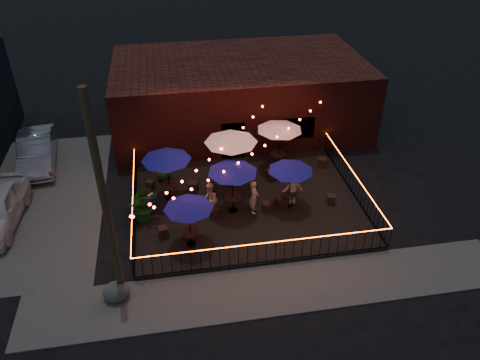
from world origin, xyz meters
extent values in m
plane|color=black|center=(0.00, 0.00, 0.00)|extent=(110.00, 110.00, 0.00)
cube|color=black|center=(0.00, 2.00, 0.07)|extent=(10.00, 8.00, 0.15)
cube|color=#464441|center=(0.00, -3.25, 0.03)|extent=(18.00, 2.50, 0.05)
cube|color=#3D1410|center=(1.00, 10.00, 2.00)|extent=(14.00, 8.00, 4.00)
cube|color=black|center=(0.00, 6.12, 1.10)|extent=(1.20, 0.24, 2.20)
cube|color=black|center=(3.50, 6.12, 1.60)|extent=(1.60, 0.24, 1.20)
cylinder|color=#392517|center=(-5.40, -2.60, 4.00)|extent=(0.26, 0.26, 8.00)
cube|color=black|center=(0.00, -2.00, 0.23)|extent=(10.00, 0.04, 0.04)
cube|color=black|center=(0.00, -2.00, 1.15)|extent=(10.00, 0.04, 0.04)
cube|color=#FF540B|center=(0.00, -2.00, 1.18)|extent=(10.00, 0.03, 0.02)
cube|color=black|center=(-5.00, 2.00, 0.23)|extent=(0.04, 8.00, 0.04)
cube|color=black|center=(-5.00, 2.00, 1.15)|extent=(0.04, 8.00, 0.04)
cube|color=#FF540B|center=(-5.00, 2.00, 1.18)|extent=(0.03, 8.00, 0.02)
cube|color=black|center=(5.00, 2.00, 0.23)|extent=(0.04, 8.00, 0.04)
cube|color=black|center=(5.00, 2.00, 1.15)|extent=(0.04, 8.00, 0.04)
cube|color=#FF540B|center=(5.00, 2.00, 1.18)|extent=(0.03, 8.00, 0.02)
cylinder|color=black|center=(-2.74, -0.44, 0.16)|extent=(0.39, 0.39, 0.03)
cylinder|color=black|center=(-2.74, -0.44, 0.48)|extent=(0.05, 0.05, 0.64)
cylinder|color=black|center=(-2.74, -0.44, 0.81)|extent=(0.71, 0.71, 0.04)
cylinder|color=black|center=(-2.74, -0.44, 1.22)|extent=(0.04, 0.04, 2.13)
cone|color=navy|center=(-2.74, -0.44, 2.15)|extent=(1.96, 1.96, 0.31)
cylinder|color=black|center=(-3.44, 2.91, 0.17)|extent=(0.44, 0.44, 0.03)
cylinder|color=black|center=(-3.44, 2.91, 0.52)|extent=(0.06, 0.06, 0.72)
cylinder|color=black|center=(-3.44, 2.91, 0.89)|extent=(0.80, 0.80, 0.04)
cylinder|color=black|center=(-3.44, 2.91, 1.36)|extent=(0.04, 0.04, 2.41)
cone|color=navy|center=(-3.44, 2.91, 2.41)|extent=(2.25, 2.25, 0.35)
cylinder|color=black|center=(-0.72, 1.52, 0.16)|extent=(0.43, 0.43, 0.03)
cylinder|color=black|center=(-0.72, 1.52, 0.51)|extent=(0.06, 0.06, 0.70)
cylinder|color=black|center=(-0.72, 1.52, 0.87)|extent=(0.78, 0.78, 0.04)
cylinder|color=black|center=(-0.72, 1.52, 1.32)|extent=(0.04, 0.04, 2.34)
cone|color=navy|center=(-0.72, 1.52, 2.34)|extent=(2.38, 2.38, 0.34)
cylinder|color=black|center=(-0.47, 3.60, 0.17)|extent=(0.49, 0.49, 0.03)
cylinder|color=black|center=(-0.47, 3.60, 0.56)|extent=(0.07, 0.07, 0.81)
cylinder|color=black|center=(-0.47, 3.60, 0.98)|extent=(0.90, 0.90, 0.04)
cylinder|color=black|center=(-0.47, 3.60, 1.49)|extent=(0.05, 0.05, 2.69)
cone|color=silver|center=(-0.47, 3.60, 2.67)|extent=(2.75, 2.75, 0.39)
cylinder|color=black|center=(1.79, 1.46, 0.16)|extent=(0.40, 0.40, 0.03)
cylinder|color=black|center=(1.79, 1.46, 0.48)|extent=(0.05, 0.05, 0.65)
cylinder|color=black|center=(1.79, 1.46, 0.82)|extent=(0.72, 0.72, 0.04)
cylinder|color=black|center=(1.79, 1.46, 1.23)|extent=(0.04, 0.04, 2.17)
cone|color=navy|center=(1.79, 1.46, 2.18)|extent=(2.20, 2.20, 0.32)
cylinder|color=black|center=(2.10, 4.78, 0.17)|extent=(0.45, 0.45, 0.03)
cylinder|color=black|center=(2.10, 4.78, 0.53)|extent=(0.06, 0.06, 0.73)
cylinder|color=black|center=(2.10, 4.78, 0.90)|extent=(0.82, 0.82, 0.04)
cylinder|color=black|center=(2.10, 4.78, 1.37)|extent=(0.04, 0.04, 2.45)
cone|color=silver|center=(2.10, 4.78, 2.44)|extent=(2.63, 2.63, 0.36)
cube|color=black|center=(-3.82, 0.27, 0.38)|extent=(0.44, 0.44, 0.46)
cube|color=black|center=(-2.72, 0.05, 0.40)|extent=(0.54, 0.54, 0.49)
cube|color=black|center=(-4.32, 3.91, 0.36)|extent=(0.46, 0.46, 0.42)
cube|color=black|center=(-2.34, 3.31, 0.41)|extent=(0.52, 0.52, 0.51)
cube|color=black|center=(-1.61, 1.24, 0.38)|extent=(0.47, 0.47, 0.45)
cube|color=black|center=(0.73, 1.27, 0.37)|extent=(0.39, 0.39, 0.43)
cube|color=black|center=(-0.27, 4.24, 0.38)|extent=(0.42, 0.42, 0.46)
cube|color=black|center=(1.51, 3.67, 0.41)|extent=(0.46, 0.46, 0.51)
cube|color=black|center=(1.46, 1.37, 0.40)|extent=(0.54, 0.54, 0.51)
cube|color=black|center=(3.76, 1.33, 0.35)|extent=(0.42, 0.42, 0.40)
cube|color=black|center=(2.24, 4.42, 0.37)|extent=(0.48, 0.48, 0.44)
cube|color=black|center=(4.35, 4.45, 0.38)|extent=(0.52, 0.52, 0.47)
imported|color=tan|center=(0.17, 1.30, 0.94)|extent=(0.51, 0.65, 1.59)
imported|color=tan|center=(-1.73, 1.48, 0.93)|extent=(0.68, 0.83, 1.56)
imported|color=#D0B189|center=(2.00, 1.66, 0.95)|extent=(1.09, 0.70, 1.61)
imported|color=#153811|center=(-4.60, 1.59, 0.88)|extent=(1.64, 1.54, 1.47)
imported|color=#0F390B|center=(-4.60, 2.02, 0.89)|extent=(0.95, 0.83, 1.48)
imported|color=#163C12|center=(-3.63, 4.60, 0.82)|extent=(0.90, 0.90, 1.34)
cube|color=#0930AB|center=(-4.50, 2.22, 0.53)|extent=(0.64, 0.50, 0.76)
cube|color=silver|center=(-4.50, 2.22, 0.93)|extent=(0.68, 0.55, 0.05)
ellipsoid|color=#454440|center=(-5.58, -2.73, 0.36)|extent=(1.12, 1.04, 0.72)
imported|color=#9E9DA5|center=(-10.00, 7.38, 0.78)|extent=(2.24, 4.93, 1.57)
camera|label=1|loc=(-3.23, -14.89, 12.80)|focal=35.00mm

